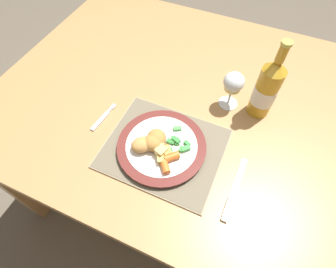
{
  "coord_description": "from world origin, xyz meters",
  "views": [
    {
      "loc": [
        0.16,
        -0.61,
        1.43
      ],
      "look_at": [
        -0.02,
        -0.2,
        0.78
      ],
      "focal_mm": 28.0,
      "sensor_mm": 36.0,
      "label": 1
    }
  ],
  "objects": [
    {
      "name": "table_knife",
      "position": [
        0.22,
        -0.29,
        0.74
      ],
      "size": [
        0.02,
        0.2,
        0.01
      ],
      "color": "silver",
      "rests_on": "dining_table"
    },
    {
      "name": "ground_plane",
      "position": [
        0.0,
        0.0,
        0.0
      ],
      "size": [
        6.0,
        6.0,
        0.0
      ],
      "primitive_type": "plane",
      "color": "brown"
    },
    {
      "name": "dining_table",
      "position": [
        0.0,
        0.0,
        0.66
      ],
      "size": [
        1.41,
        1.05,
        0.74
      ],
      "color": "#AD7F4C",
      "rests_on": "ground"
    },
    {
      "name": "wine_glass",
      "position": [
        0.11,
        0.02,
        0.84
      ],
      "size": [
        0.07,
        0.07,
        0.14
      ],
      "color": "silver",
      "rests_on": "dining_table"
    },
    {
      "name": "glazed_carrots",
      "position": [
        0.02,
        -0.28,
        0.78
      ],
      "size": [
        0.07,
        0.09,
        0.02
      ],
      "color": "orange",
      "rests_on": "dinner_plate"
    },
    {
      "name": "breaded_croquettes",
      "position": [
        -0.05,
        -0.25,
        0.79
      ],
      "size": [
        0.11,
        0.12,
        0.04
      ],
      "color": "#B77F3D",
      "rests_on": "dinner_plate"
    },
    {
      "name": "bottle",
      "position": [
        0.21,
        0.03,
        0.84
      ],
      "size": [
        0.07,
        0.07,
        0.28
      ],
      "color": "gold",
      "rests_on": "dining_table"
    },
    {
      "name": "roast_potatoes",
      "position": [
        -0.01,
        -0.27,
        0.78
      ],
      "size": [
        0.06,
        0.08,
        0.03
      ],
      "color": "#DBB256",
      "rests_on": "dinner_plate"
    },
    {
      "name": "fork",
      "position": [
        -0.25,
        -0.21,
        0.74
      ],
      "size": [
        0.03,
        0.13,
        0.01
      ],
      "color": "silver",
      "rests_on": "dining_table"
    },
    {
      "name": "green_beans_pile",
      "position": [
        0.02,
        -0.22,
        0.77
      ],
      "size": [
        0.08,
        0.12,
        0.02
      ],
      "color": "#4CA84C",
      "rests_on": "dinner_plate"
    },
    {
      "name": "dinner_plate",
      "position": [
        -0.02,
        -0.24,
        0.76
      ],
      "size": [
        0.27,
        0.27,
        0.02
      ],
      "color": "white",
      "rests_on": "placemat"
    },
    {
      "name": "placemat",
      "position": [
        -0.02,
        -0.23,
        0.74
      ],
      "size": [
        0.35,
        0.3,
        0.01
      ],
      "color": "gray",
      "rests_on": "dining_table"
    }
  ]
}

